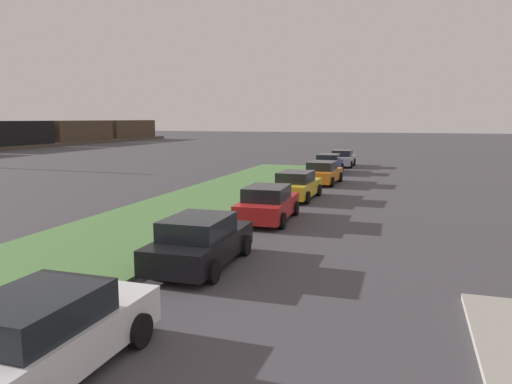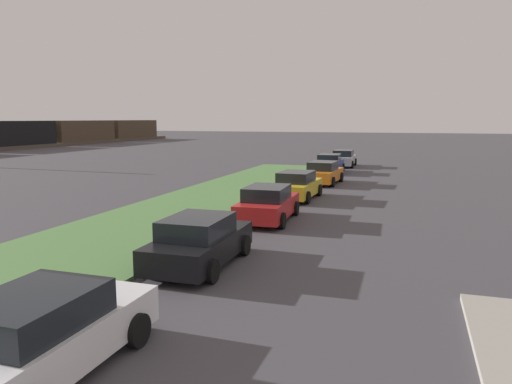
# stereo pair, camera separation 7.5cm
# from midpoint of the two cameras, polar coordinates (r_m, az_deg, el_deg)

# --- Properties ---
(grass_median) EXTENTS (60.00, 6.00, 0.12)m
(grass_median) POSITION_cam_midpoint_polar(r_m,az_deg,el_deg) (15.92, -21.01, -7.05)
(grass_median) COLOR #517F42
(grass_median) RESTS_ON ground
(parked_car_white) EXTENTS (4.31, 2.04, 1.47)m
(parked_car_white) POSITION_cam_midpoint_polar(r_m,az_deg,el_deg) (8.92, -23.72, -15.16)
(parked_car_white) COLOR silver
(parked_car_white) RESTS_ON ground
(parked_car_black) EXTENTS (4.33, 2.08, 1.47)m
(parked_car_black) POSITION_cam_midpoint_polar(r_m,az_deg,el_deg) (14.05, -6.52, -5.81)
(parked_car_black) COLOR black
(parked_car_black) RESTS_ON ground
(parked_car_red) EXTENTS (4.37, 2.15, 1.47)m
(parked_car_red) POSITION_cam_midpoint_polar(r_m,az_deg,el_deg) (20.05, 1.49, -1.40)
(parked_car_red) COLOR red
(parked_car_red) RESTS_ON ground
(parked_car_yellow) EXTENTS (4.36, 2.13, 1.47)m
(parked_car_yellow) POSITION_cam_midpoint_polar(r_m,az_deg,el_deg) (25.60, 4.91, 0.76)
(parked_car_yellow) COLOR gold
(parked_car_yellow) RESTS_ON ground
(parked_car_orange) EXTENTS (4.39, 2.19, 1.47)m
(parked_car_orange) POSITION_cam_midpoint_polar(r_m,az_deg,el_deg) (31.81, 7.99, 2.24)
(parked_car_orange) COLOR orange
(parked_car_orange) RESTS_ON ground
(parked_car_blue) EXTENTS (4.35, 2.12, 1.47)m
(parked_car_blue) POSITION_cam_midpoint_polar(r_m,az_deg,el_deg) (38.50, 8.70, 3.33)
(parked_car_blue) COLOR #23389E
(parked_car_blue) RESTS_ON ground
(parked_car_silver) EXTENTS (4.33, 2.07, 1.47)m
(parked_car_silver) POSITION_cam_midpoint_polar(r_m,az_deg,el_deg) (43.70, 10.30, 3.91)
(parked_car_silver) COLOR #B2B5BA
(parked_car_silver) RESTS_ON ground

